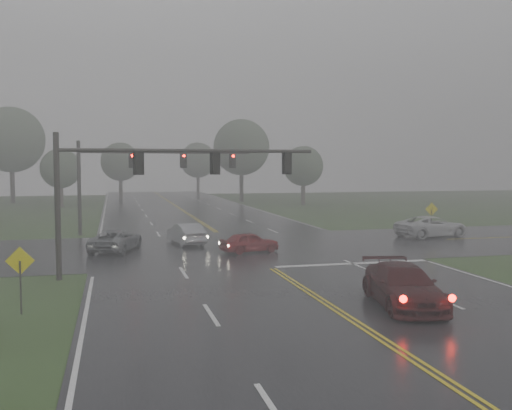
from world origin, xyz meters
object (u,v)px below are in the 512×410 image
object	(u,v)px
pickup_white	(431,237)
signal_gantry_far	(135,169)
car_grey	(116,251)
signal_gantry_near	(142,176)
sedan_maroon	(403,306)
sedan_silver	(186,244)
sedan_red	(250,253)

from	to	relation	value
pickup_white	signal_gantry_far	xyz separation A→B (m)	(-20.87, 7.31, 4.97)
car_grey	signal_gantry_near	bearing A→B (deg)	117.79
car_grey	signal_gantry_far	world-z (taller)	signal_gantry_far
sedan_maroon	sedan_silver	world-z (taller)	sedan_maroon
sedan_maroon	pickup_white	xyz separation A→B (m)	(12.15, 18.14, 0.00)
sedan_silver	car_grey	world-z (taller)	sedan_silver
sedan_red	car_grey	world-z (taller)	car_grey
signal_gantry_far	sedan_maroon	bearing A→B (deg)	-71.07
pickup_white	car_grey	bearing A→B (deg)	83.15
sedan_red	pickup_white	size ratio (longest dim) A/B	0.65
sedan_red	signal_gantry_far	distance (m)	13.87
sedan_red	signal_gantry_far	bearing A→B (deg)	15.84
signal_gantry_far	sedan_silver	bearing A→B (deg)	-66.63
car_grey	sedan_silver	bearing A→B (deg)	-137.14
car_grey	pickup_white	xyz separation A→B (m)	(22.38, 1.57, 0.00)
sedan_maroon	car_grey	distance (m)	19.48
pickup_white	sedan_red	bearing A→B (deg)	94.59
sedan_silver	signal_gantry_near	distance (m)	11.75
sedan_silver	car_grey	bearing A→B (deg)	12.50
sedan_maroon	pickup_white	size ratio (longest dim) A/B	0.95
sedan_red	car_grey	bearing A→B (deg)	59.31
sedan_silver	pickup_white	xyz separation A→B (m)	(17.88, -0.37, 0.00)
car_grey	signal_gantry_far	bearing A→B (deg)	-80.05
signal_gantry_far	sedan_red	bearing A→B (deg)	-61.16
signal_gantry_near	car_grey	bearing A→B (deg)	98.18
sedan_maroon	car_grey	size ratio (longest dim) A/B	1.10
sedan_maroon	signal_gantry_near	distance (m)	13.13
pickup_white	signal_gantry_near	size ratio (longest dim) A/B	0.45
sedan_red	pickup_white	world-z (taller)	pickup_white
car_grey	signal_gantry_near	distance (m)	9.62
sedan_silver	pickup_white	world-z (taller)	pickup_white
sedan_red	pickup_white	bearing A→B (deg)	-87.56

